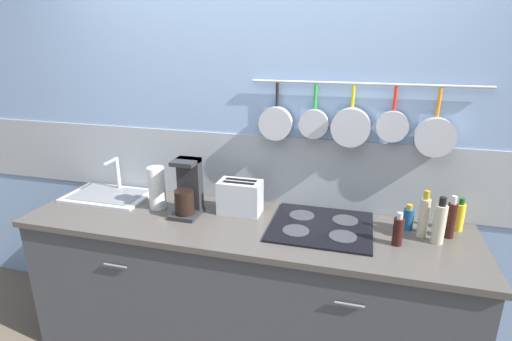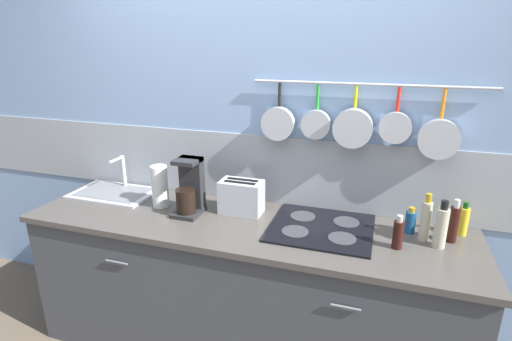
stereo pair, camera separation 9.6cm
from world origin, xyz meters
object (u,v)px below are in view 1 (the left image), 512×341
coffee_maker (188,192)px  bottle_olive_oil (459,216)px  toaster (240,197)px  bottle_vinegar (451,219)px  bottle_sesame_oil (408,218)px  bottle_hot_sauce (424,217)px  bottle_cooking_wine (439,223)px  paper_towel_roll (157,188)px  bottle_dish_soap (398,231)px

coffee_maker → bottle_olive_oil: coffee_maker is taller
coffee_maker → bottle_olive_oil: size_ratio=1.80×
coffee_maker → toaster: coffee_maker is taller
coffee_maker → bottle_vinegar: size_ratio=1.45×
bottle_sesame_oil → bottle_hot_sauce: (0.07, -0.07, 0.05)m
bottle_cooking_wine → toaster: bearing=175.7°
paper_towel_roll → coffee_maker: coffee_maker is taller
coffee_maker → bottle_cooking_wine: bearing=0.4°
bottle_cooking_wine → bottle_olive_oil: bearing=54.0°
paper_towel_roll → bottle_hot_sauce: paper_towel_roll is taller
bottle_cooking_wine → bottle_olive_oil: (0.13, 0.18, -0.03)m
bottle_dish_soap → bottle_sesame_oil: size_ratio=1.21×
bottle_hot_sauce → bottle_vinegar: 0.14m
coffee_maker → bottle_vinegar: 1.45m
bottle_dish_soap → bottle_sesame_oil: 0.21m
toaster → paper_towel_roll: bearing=-172.7°
paper_towel_roll → bottle_cooking_wine: 1.60m
paper_towel_roll → bottle_cooking_wine: (1.60, -0.02, -0.02)m
bottle_dish_soap → bottle_cooking_wine: 0.22m
paper_towel_roll → bottle_dish_soap: 1.40m
toaster → bottle_vinegar: bearing=-0.1°
bottle_dish_soap → toaster: bearing=169.7°
bottle_olive_oil → bottle_hot_sauce: bearing=-147.3°
paper_towel_roll → toaster: bearing=7.3°
bottle_cooking_wine → coffee_maker: bearing=-179.6°
toaster → bottle_cooking_wine: bearing=-4.3°
paper_towel_roll → bottle_hot_sauce: 1.53m
coffee_maker → bottle_dish_soap: (1.18, -0.07, -0.06)m
toaster → bottle_sesame_oil: bearing=2.2°
bottle_sesame_oil → toaster: bearing=-177.8°
paper_towel_roll → bottle_olive_oil: paper_towel_roll is taller
coffee_maker → bottle_olive_oil: (1.51, 0.19, -0.06)m
coffee_maker → bottle_hot_sauce: coffee_maker is taller
paper_towel_roll → bottle_vinegar: (1.67, 0.06, -0.03)m
bottle_cooking_wine → bottle_olive_oil: 0.22m
bottle_hot_sauce → bottle_vinegar: (0.14, 0.03, -0.01)m
bottle_hot_sauce → bottle_vinegar: size_ratio=1.11×
coffee_maker → toaster: size_ratio=1.26×
paper_towel_roll → bottle_cooking_wine: bearing=-0.6°
coffee_maker → bottle_vinegar: bearing=3.6°
bottle_cooking_wine → bottle_dish_soap: bearing=-158.5°
bottle_hot_sauce → bottle_cooking_wine: 0.09m
toaster → bottle_olive_oil: 1.22m
bottle_hot_sauce → bottle_cooking_wine: (0.07, -0.05, -0.00)m
paper_towel_roll → bottle_dish_soap: (1.40, -0.10, -0.05)m
bottle_cooking_wine → bottle_vinegar: 0.11m
bottle_olive_oil → bottle_sesame_oil: bearing=-167.1°
paper_towel_roll → bottle_sesame_oil: bearing=4.0°
bottle_dish_soap → paper_towel_roll: bearing=176.1°
bottle_dish_soap → bottle_hot_sauce: bearing=44.9°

